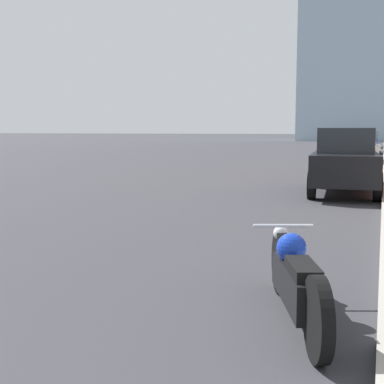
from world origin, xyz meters
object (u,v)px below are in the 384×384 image
at_px(motorcycle, 296,279).
at_px(parked_car_black, 345,161).
at_px(parked_car_blue, 366,142).
at_px(parked_car_silver, 359,148).
at_px(parked_car_green, 369,140).

distance_m(motorcycle, parked_car_black, 10.16).
height_order(motorcycle, parked_car_blue, parked_car_blue).
relative_size(motorcycle, parked_car_black, 0.49).
relative_size(parked_car_silver, parked_car_blue, 0.92).
bearing_deg(motorcycle, parked_car_silver, 71.58).
xyz_separation_m(parked_car_black, parked_car_green, (-0.34, 38.65, -0.12)).
height_order(parked_car_silver, parked_car_green, parked_car_silver).
distance_m(parked_car_black, parked_car_green, 38.66).
distance_m(motorcycle, parked_car_green, 48.80).
bearing_deg(parked_car_black, motorcycle, -92.33).
height_order(parked_car_black, parked_car_green, parked_car_black).
distance_m(parked_car_black, parked_car_silver, 13.03).
height_order(parked_car_silver, parked_car_blue, parked_car_silver).
xyz_separation_m(parked_car_silver, parked_car_green, (-0.17, 25.63, -0.05)).
relative_size(motorcycle, parked_car_silver, 0.56).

